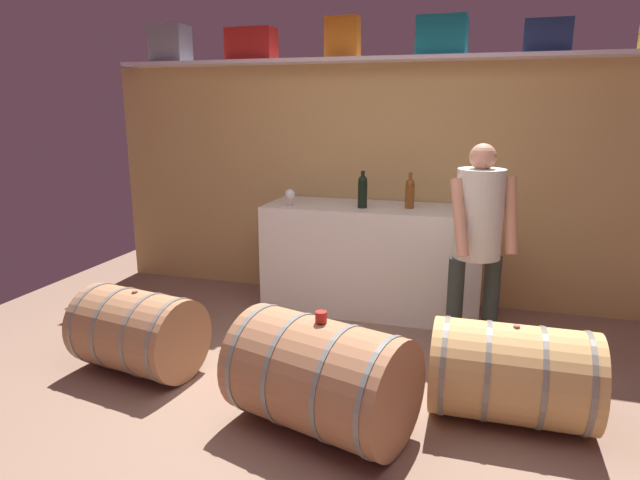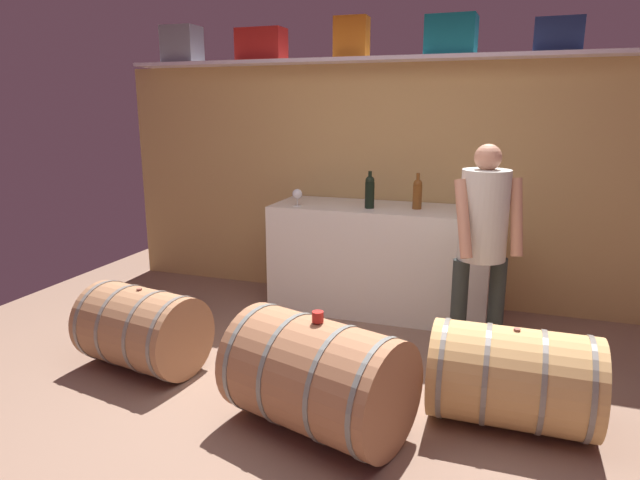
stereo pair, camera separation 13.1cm
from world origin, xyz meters
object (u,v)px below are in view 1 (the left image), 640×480
(toolcase_grey, at_px, (170,44))
(tasting_cup, at_px, (321,317))
(toolcase_teal, at_px, (442,36))
(work_cabinet, at_px, (372,258))
(wine_bottle_dark, at_px, (363,191))
(toolcase_red, at_px, (251,44))
(toolcase_navy, at_px, (547,37))
(wine_barrel_far, at_px, (138,332))
(wine_barrel_flank, at_px, (512,374))
(winemaker_pouring, at_px, (478,230))
(toolcase_orange, at_px, (343,38))
(wine_barrel_near, at_px, (321,376))
(wine_bottle_amber, at_px, (410,193))
(wine_glass, at_px, (290,195))

(toolcase_grey, bearing_deg, tasting_cup, -47.38)
(toolcase_teal, bearing_deg, work_cabinet, -150.82)
(toolcase_teal, height_order, wine_bottle_dark, toolcase_teal)
(toolcase_red, bearing_deg, toolcase_navy, 0.34)
(toolcase_teal, xyz_separation_m, wine_barrel_far, (-1.75, -1.85, -2.01))
(toolcase_grey, xyz_separation_m, toolcase_navy, (3.28, 0.00, -0.04))
(work_cabinet, distance_m, wine_barrel_far, 2.05)
(wine_barrel_flank, bearing_deg, wine_bottle_dark, 129.85)
(toolcase_red, height_order, wine_barrel_flank, toolcase_red)
(wine_barrel_far, bearing_deg, toolcase_red, 97.80)
(toolcase_navy, relative_size, wine_barrel_far, 0.39)
(winemaker_pouring, bearing_deg, toolcase_red, -52.98)
(toolcase_orange, distance_m, wine_barrel_far, 2.89)
(toolcase_grey, xyz_separation_m, toolcase_teal, (2.48, 0.00, -0.01))
(toolcase_grey, distance_m, wine_barrel_near, 3.62)
(toolcase_red, height_order, wine_bottle_amber, toolcase_red)
(wine_barrel_flank, bearing_deg, wine_glass, 143.49)
(wine_barrel_far, bearing_deg, toolcase_orange, 73.82)
(wine_barrel_near, distance_m, winemaker_pouring, 1.53)
(toolcase_grey, relative_size, wine_bottle_dark, 1.08)
(wine_bottle_dark, distance_m, wine_barrel_near, 1.97)
(wine_bottle_amber, bearing_deg, tasting_cup, -95.95)
(toolcase_navy, bearing_deg, toolcase_red, -177.47)
(toolcase_teal, bearing_deg, tasting_cup, -97.73)
(work_cabinet, relative_size, wine_glass, 12.68)
(toolcase_navy, bearing_deg, wine_barrel_far, -141.47)
(toolcase_orange, relative_size, wine_barrel_far, 0.38)
(wine_bottle_dark, distance_m, wine_glass, 0.61)
(toolcase_navy, relative_size, work_cabinet, 0.19)
(wine_bottle_amber, relative_size, winemaker_pouring, 0.20)
(toolcase_navy, distance_m, work_cabinet, 2.22)
(toolcase_teal, xyz_separation_m, winemaker_pouring, (0.39, -0.99, -1.37))
(work_cabinet, height_order, tasting_cup, work_cabinet)
(toolcase_navy, relative_size, wine_bottle_dark, 1.12)
(toolcase_grey, height_order, tasting_cup, toolcase_grey)
(toolcase_orange, bearing_deg, winemaker_pouring, -40.72)
(toolcase_grey, distance_m, wine_barrel_far, 2.84)
(wine_bottle_amber, bearing_deg, wine_barrel_flank, -61.92)
(toolcase_red, distance_m, tasting_cup, 2.99)
(wine_barrel_flank, bearing_deg, toolcase_navy, 84.64)
(wine_glass, distance_m, winemaker_pouring, 1.64)
(wine_bottle_dark, height_order, tasting_cup, wine_bottle_dark)
(toolcase_red, bearing_deg, work_cabinet, -11.37)
(toolcase_teal, distance_m, work_cabinet, 1.91)
(work_cabinet, bearing_deg, toolcase_orange, 144.62)
(toolcase_grey, height_order, toolcase_navy, toolcase_grey)
(tasting_cup, bearing_deg, wine_barrel_near, -0.00)
(toolcase_grey, distance_m, toolcase_teal, 2.48)
(wine_bottle_amber, distance_m, wine_barrel_far, 2.36)
(toolcase_navy, distance_m, wine_barrel_near, 3.14)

